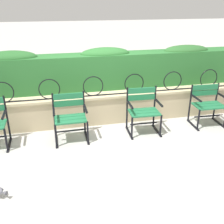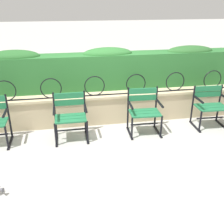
# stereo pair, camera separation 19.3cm
# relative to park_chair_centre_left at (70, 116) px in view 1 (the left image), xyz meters

# --- Properties ---
(ground_plane) EXTENTS (60.00, 60.00, 0.00)m
(ground_plane) POSITION_rel_park_chair_centre_left_xyz_m (0.76, -0.27, -0.47)
(ground_plane) COLOR #B7B5AF
(stone_wall) EXTENTS (7.15, 0.41, 0.64)m
(stone_wall) POSITION_rel_park_chair_centre_left_xyz_m (0.76, 0.60, -0.15)
(stone_wall) COLOR #C6B289
(stone_wall) RESTS_ON ground
(iron_arch_fence) EXTENTS (6.61, 0.02, 0.42)m
(iron_arch_fence) POSITION_rel_park_chair_centre_left_xyz_m (0.56, 0.52, 0.35)
(iron_arch_fence) COLOR black
(iron_arch_fence) RESTS_ON stone_wall
(hedge_row) EXTENTS (7.00, 0.53, 0.90)m
(hedge_row) POSITION_rel_park_chair_centre_left_xyz_m (0.77, 1.03, 0.59)
(hedge_row) COLOR #2D7033
(hedge_row) RESTS_ON stone_wall
(park_chair_centre_left) EXTENTS (0.62, 0.52, 0.88)m
(park_chair_centre_left) POSITION_rel_park_chair_centre_left_xyz_m (0.00, 0.00, 0.00)
(park_chair_centre_left) COLOR #237547
(park_chair_centre_left) RESTS_ON ground
(park_chair_centre_right) EXTENTS (0.64, 0.55, 0.89)m
(park_chair_centre_right) POSITION_rel_park_chair_centre_left_xyz_m (1.43, -0.01, 0.00)
(park_chair_centre_right) COLOR #237547
(park_chair_centre_right) RESTS_ON ground
(park_chair_rightmost) EXTENTS (0.66, 0.55, 0.83)m
(park_chair_rightmost) POSITION_rel_park_chair_centre_left_xyz_m (2.86, 0.04, -0.01)
(park_chair_rightmost) COLOR #237547
(park_chair_rightmost) RESTS_ON ground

